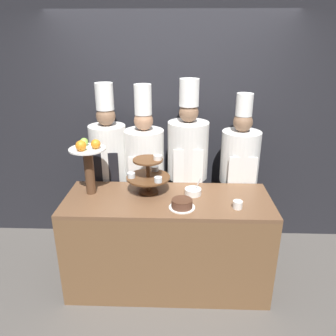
% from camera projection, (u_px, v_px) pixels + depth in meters
% --- Properties ---
extents(ground_plane, '(14.00, 14.00, 0.00)m').
position_uv_depth(ground_plane, '(166.00, 308.00, 2.91)').
color(ground_plane, '#5B5651').
extents(wall_back, '(10.00, 0.06, 2.80)m').
position_uv_depth(wall_back, '(171.00, 120.00, 3.58)').
color(wall_back, '#232328').
rests_on(wall_back, ground_plane).
extents(buffet_counter, '(1.83, 0.69, 0.91)m').
position_uv_depth(buffet_counter, '(168.00, 242.00, 3.06)').
color(buffet_counter, brown).
rests_on(buffet_counter, ground_plane).
extents(tiered_stand, '(0.40, 0.40, 0.36)m').
position_uv_depth(tiered_stand, '(148.00, 174.00, 2.94)').
color(tiered_stand, brown).
rests_on(tiered_stand, buffet_counter).
extents(fruit_pedestal, '(0.32, 0.32, 0.52)m').
position_uv_depth(fruit_pedestal, '(88.00, 159.00, 2.87)').
color(fruit_pedestal, brown).
rests_on(fruit_pedestal, buffet_counter).
extents(cake_round, '(0.22, 0.22, 0.08)m').
position_uv_depth(cake_round, '(182.00, 204.00, 2.72)').
color(cake_round, white).
rests_on(cake_round, buffet_counter).
extents(cup_white, '(0.08, 0.08, 0.07)m').
position_uv_depth(cup_white, '(238.00, 205.00, 2.72)').
color(cup_white, white).
rests_on(cup_white, buffet_counter).
extents(serving_bowl_far, '(0.15, 0.15, 0.16)m').
position_uv_depth(serving_bowl_far, '(193.00, 192.00, 2.96)').
color(serving_bowl_far, white).
rests_on(serving_bowl_far, buffet_counter).
extents(chef_left, '(0.37, 0.37, 1.84)m').
position_uv_depth(chef_left, '(109.00, 166.00, 3.39)').
color(chef_left, '#28282D').
rests_on(chef_left, ground_plane).
extents(chef_center_left, '(0.40, 0.40, 1.83)m').
position_uv_depth(chef_center_left, '(145.00, 170.00, 3.39)').
color(chef_center_left, black).
rests_on(chef_center_left, ground_plane).
extents(chef_center_right, '(0.41, 0.41, 1.88)m').
position_uv_depth(chef_center_right, '(188.00, 165.00, 3.36)').
color(chef_center_right, black).
rests_on(chef_center_right, ground_plane).
extents(chef_right, '(0.39, 0.39, 1.75)m').
position_uv_depth(chef_right, '(239.00, 172.00, 3.37)').
color(chef_right, '#38332D').
rests_on(chef_right, ground_plane).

